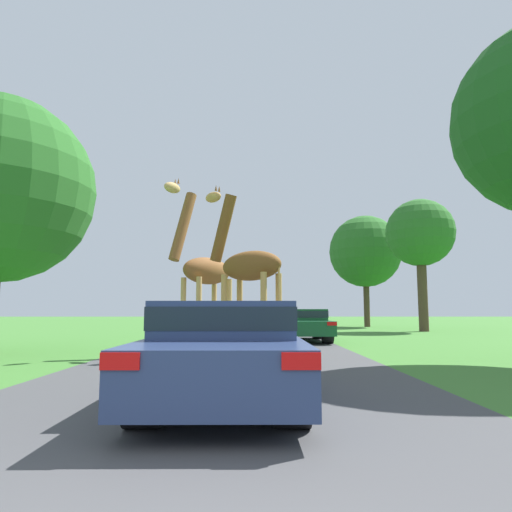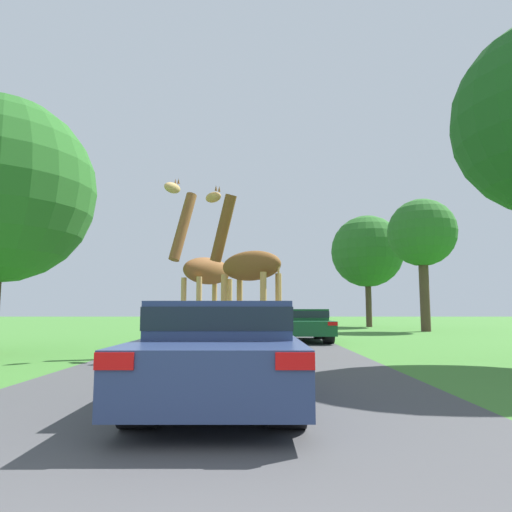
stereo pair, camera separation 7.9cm
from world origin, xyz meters
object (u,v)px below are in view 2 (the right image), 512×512
Objects in this scene: giraffe_companion at (204,270)px; tree_right_cluster at (367,251)px; car_queue_right at (218,320)px; car_lead_maroon at (223,348)px; giraffe_near_road at (246,267)px; car_queue_left at (304,323)px; tree_left_edge at (422,234)px.

tree_right_cluster reaches higher than giraffe_companion.
tree_right_cluster reaches higher than car_queue_right.
giraffe_near_road is at bearing 88.02° from car_lead_maroon.
car_queue_left is (2.34, 12.01, -0.02)m from car_lead_maroon.
car_queue_right is at bearing -158.83° from tree_left_edge.
tree_right_cluster is at bearing 67.10° from car_queue_left.
car_lead_maroon is at bearing -116.93° from tree_left_edge.
car_queue_right is at bearing 95.05° from car_lead_maroon.
car_queue_left is at bearing 78.97° from car_lead_maroon.
giraffe_companion is 7.48m from car_lead_maroon.
car_lead_maroon is (1.10, -7.21, -1.68)m from giraffe_companion.
car_lead_maroon is 15.48m from car_queue_right.
giraffe_companion is (-1.30, 1.64, 0.05)m from giraffe_near_road.
giraffe_companion reaches higher than car_queue_right.
giraffe_companion is at bearing -131.50° from tree_left_edge.
tree_left_edge is (7.74, 7.85, 4.91)m from car_queue_left.
giraffe_near_road reaches higher than car_queue_left.
car_lead_maroon is 0.54× the size of tree_right_cluster.
giraffe_companion is 22.05m from tree_right_cluster.
giraffe_companion is 0.61× the size of tree_right_cluster.
car_lead_maroon is at bearing -107.77° from tree_right_cluster.
tree_right_cluster is (8.58, 26.78, 4.74)m from car_lead_maroon.
tree_left_edge is 7.09m from tree_right_cluster.
car_queue_right is 0.94× the size of car_queue_left.
tree_right_cluster is (6.24, 14.77, 4.76)m from car_queue_left.
tree_right_cluster reaches higher than giraffe_near_road.
giraffe_companion is at bearing -88.20° from car_queue_right.
car_queue_left is 0.56× the size of tree_right_cluster.
car_lead_maroon is 28.52m from tree_right_cluster.
tree_left_edge is at bearing 63.07° from car_lead_maroon.
tree_left_edge reaches higher than car_queue_left.
giraffe_near_road is 1.07× the size of car_lead_maroon.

